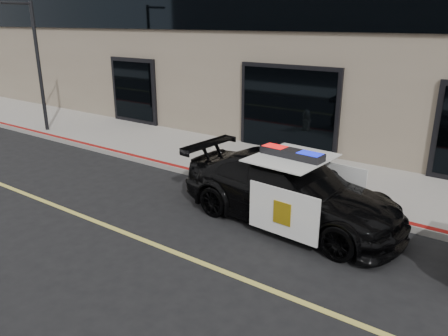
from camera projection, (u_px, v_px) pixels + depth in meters
The scene contains 5 objects.
ground at pixel (162, 248), 8.44m from camera, with size 120.00×120.00×0.00m, color black.
sidewalk_n at pixel (289, 171), 12.46m from camera, with size 60.00×3.50×0.15m, color gray.
police_car at pixel (290, 190), 9.33m from camera, with size 2.74×5.26×1.63m.
fire_hydrant at pixel (216, 158), 12.21m from camera, with size 0.36×0.50×0.80m.
street_light at pixel (37, 61), 16.02m from camera, with size 0.13×1.19×4.67m.
Camera 1 is at (5.34, -5.39, 4.18)m, focal length 35.00 mm.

